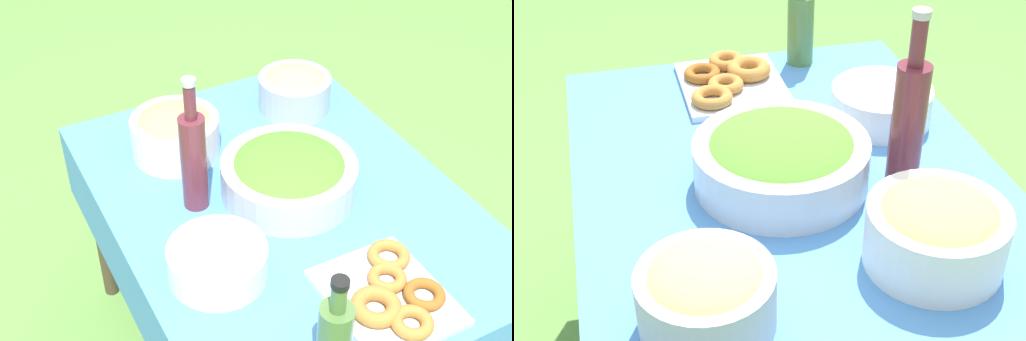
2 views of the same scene
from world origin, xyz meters
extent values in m
cube|color=#4C8CD1|center=(0.00, 0.00, 0.67)|extent=(1.18, 0.89, 0.02)
cube|color=#4C8CD1|center=(0.00, -0.44, 0.55)|extent=(1.18, 0.01, 0.22)
cube|color=#4C8CD1|center=(0.00, 0.44, 0.55)|extent=(1.18, 0.01, 0.22)
cube|color=#4C8CD1|center=(-0.59, 0.00, 0.55)|extent=(0.01, 0.89, 0.22)
cylinder|color=#473828|center=(-0.53, -0.38, 0.33)|extent=(0.05, 0.05, 0.66)
cylinder|color=#473828|center=(-0.53, 0.38, 0.33)|extent=(0.05, 0.05, 0.66)
cylinder|color=silver|center=(0.02, -0.02, 0.73)|extent=(0.36, 0.36, 0.10)
ellipsoid|color=#51892D|center=(0.02, -0.02, 0.77)|extent=(0.32, 0.32, 0.07)
cylinder|color=#B2B7BC|center=(0.37, -0.24, 0.74)|extent=(0.22, 0.22, 0.11)
ellipsoid|color=tan|center=(0.37, -0.24, 0.78)|extent=(0.19, 0.19, 0.07)
cube|color=silver|center=(-0.41, -0.03, 0.69)|extent=(0.30, 0.25, 0.02)
torus|color=#B27533|center=(-0.38, -0.06, 0.71)|extent=(0.11, 0.11, 0.03)
torus|color=#B27533|center=(-0.51, -0.03, 0.71)|extent=(0.12, 0.12, 0.03)
torus|color=#B27533|center=(-0.44, 0.02, 0.72)|extent=(0.15, 0.15, 0.03)
torus|color=#93561E|center=(-0.46, -0.10, 0.71)|extent=(0.13, 0.13, 0.02)
torus|color=#B27533|center=(-0.32, -0.10, 0.71)|extent=(0.11, 0.11, 0.03)
cylinder|color=white|center=(-0.17, 0.27, 0.69)|extent=(0.23, 0.23, 0.01)
cylinder|color=white|center=(-0.17, 0.27, 0.70)|extent=(0.23, 0.23, 0.01)
cylinder|color=white|center=(-0.17, 0.27, 0.71)|extent=(0.23, 0.23, 0.01)
cylinder|color=white|center=(-0.17, 0.27, 0.73)|extent=(0.23, 0.23, 0.01)
cylinder|color=white|center=(-0.17, 0.27, 0.74)|extent=(0.23, 0.23, 0.01)
cylinder|color=white|center=(-0.17, 0.27, 0.75)|extent=(0.23, 0.23, 0.01)
cylinder|color=white|center=(-0.17, 0.27, 0.76)|extent=(0.23, 0.23, 0.01)
cylinder|color=#4C7238|center=(-0.51, 0.17, 0.78)|extent=(0.07, 0.07, 0.19)
cylinder|color=maroon|center=(0.09, 0.21, 0.82)|extent=(0.07, 0.07, 0.27)
cylinder|color=maroon|center=(0.09, 0.21, 1.00)|extent=(0.03, 0.03, 0.09)
cylinder|color=#B7B7B7|center=(0.09, 0.21, 1.05)|extent=(0.03, 0.03, 0.02)
cylinder|color=white|center=(0.32, 0.17, 0.74)|extent=(0.25, 0.25, 0.11)
ellipsoid|color=tan|center=(0.32, 0.17, 0.78)|extent=(0.22, 0.22, 0.07)
camera|label=1|loc=(-1.23, 0.72, 1.91)|focal=50.00mm
camera|label=2|loc=(1.17, -0.35, 1.53)|focal=50.00mm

